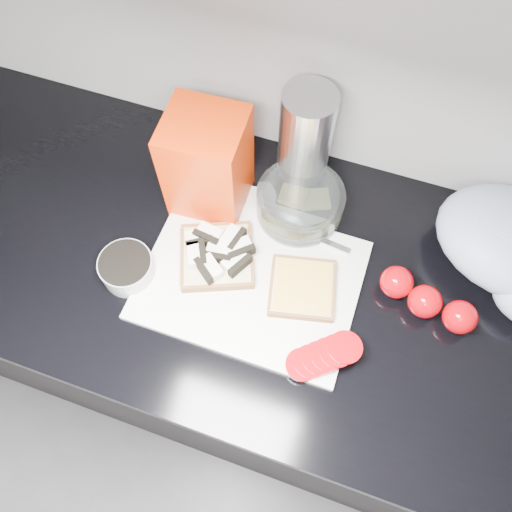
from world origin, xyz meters
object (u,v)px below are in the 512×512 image
Objects in this scene: cutting_board at (251,280)px; glass_bowl at (300,204)px; steel_canister at (305,143)px; bread_bag at (208,165)px.

glass_bowl is (0.04, 0.17, 0.03)m from cutting_board.
steel_canister is (0.02, 0.25, 0.11)m from cutting_board.
glass_bowl is 0.20m from bread_bag.
cutting_board is 2.33× the size of glass_bowl.
bread_bag is (-0.14, 0.15, 0.11)m from cutting_board.
steel_canister is at bearing 105.06° from glass_bowl.
cutting_board is 0.23m from bread_bag.
glass_bowl is 0.77× the size of bread_bag.
bread_bag reaches higher than cutting_board.
glass_bowl is at bearing -74.94° from steel_canister.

